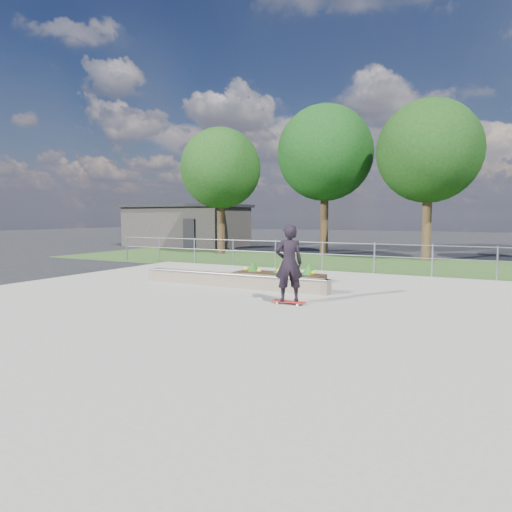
{
  "coord_description": "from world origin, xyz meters",
  "views": [
    {
      "loc": [
        5.78,
        -9.31,
        2.16
      ],
      "look_at": [
        0.2,
        1.5,
        1.1
      ],
      "focal_mm": 32.0,
      "sensor_mm": 36.0,
      "label": 1
    }
  ],
  "objects": [
    {
      "name": "fence",
      "position": [
        0.0,
        7.5,
        0.77
      ],
      "size": [
        20.06,
        0.06,
        1.2
      ],
      "color": "gray",
      "rests_on": "ground"
    },
    {
      "name": "building",
      "position": [
        -14.0,
        18.0,
        1.51
      ],
      "size": [
        8.4,
        5.4,
        3.0
      ],
      "color": "#2B2826",
      "rests_on": "ground"
    },
    {
      "name": "concrete_slab",
      "position": [
        0.0,
        0.0,
        0.03
      ],
      "size": [
        15.0,
        15.0,
        0.06
      ],
      "primitive_type": "cube",
      "color": "gray",
      "rests_on": "ground"
    },
    {
      "name": "tree_mid_left",
      "position": [
        -2.5,
        15.0,
        5.61
      ],
      "size": [
        5.25,
        5.25,
        8.25
      ],
      "color": "black",
      "rests_on": "ground"
    },
    {
      "name": "skateboarder",
      "position": [
        1.54,
        0.6,
        1.05
      ],
      "size": [
        0.8,
        0.73,
        1.91
      ],
      "color": "silver",
      "rests_on": "concrete_slab"
    },
    {
      "name": "grind_ledge",
      "position": [
        -1.02,
        2.33,
        0.26
      ],
      "size": [
        6.0,
        0.44,
        0.43
      ],
      "color": "#65594A",
      "rests_on": "concrete_slab"
    },
    {
      "name": "grass_verge",
      "position": [
        0.0,
        11.0,
        0.01
      ],
      "size": [
        30.0,
        8.0,
        0.02
      ],
      "primitive_type": "cube",
      "color": "#29491D",
      "rests_on": "ground"
    },
    {
      "name": "tree_mid_right",
      "position": [
        3.0,
        14.0,
        5.23
      ],
      "size": [
        4.9,
        4.9,
        7.7
      ],
      "color": "#362515",
      "rests_on": "ground"
    },
    {
      "name": "tree_far_left",
      "position": [
        -8.0,
        13.0,
        4.85
      ],
      "size": [
        4.55,
        4.55,
        7.15
      ],
      "color": "#301F13",
      "rests_on": "ground"
    },
    {
      "name": "ground",
      "position": [
        0.0,
        0.0,
        0.0
      ],
      "size": [
        120.0,
        120.0,
        0.0
      ],
      "primitive_type": "plane",
      "color": "black",
      "rests_on": "ground"
    },
    {
      "name": "planter_bed",
      "position": [
        -0.34,
        4.09,
        0.24
      ],
      "size": [
        3.0,
        1.2,
        0.61
      ],
      "color": "black",
      "rests_on": "concrete_slab"
    }
  ]
}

